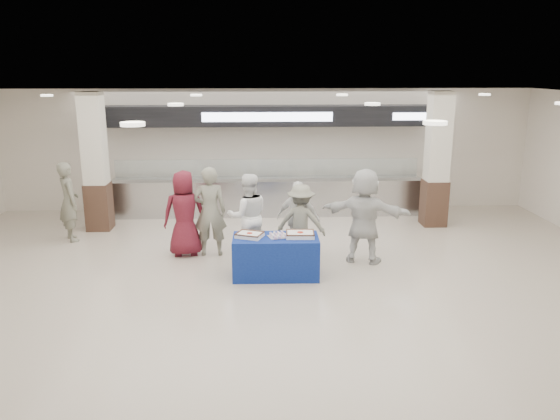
{
  "coord_description": "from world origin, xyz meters",
  "views": [
    {
      "loc": [
        -0.3,
        -8.43,
        3.7
      ],
      "look_at": [
        0.15,
        1.6,
        1.09
      ],
      "focal_mm": 35.0,
      "sensor_mm": 36.0,
      "label": 1
    }
  ],
  "objects_px": {
    "soldier_b": "(301,222)",
    "soldier_a": "(210,211)",
    "sheet_cake_left": "(250,235)",
    "soldier_bg": "(69,202)",
    "civilian_maroon": "(185,213)",
    "display_table": "(276,257)",
    "sheet_cake_right": "(300,234)",
    "cupcake_tray": "(279,235)",
    "chef_short": "(298,219)",
    "civilian_white": "(364,216)",
    "chef_tall": "(248,216)"
  },
  "relations": [
    {
      "from": "soldier_b",
      "to": "soldier_a",
      "type": "bearing_deg",
      "value": 6.16
    },
    {
      "from": "soldier_b",
      "to": "civilian_white",
      "type": "height_order",
      "value": "civilian_white"
    },
    {
      "from": "sheet_cake_right",
      "to": "soldier_bg",
      "type": "xyz_separation_m",
      "value": [
        -4.88,
        2.4,
        0.07
      ]
    },
    {
      "from": "sheet_cake_right",
      "to": "chef_short",
      "type": "distance_m",
      "value": 1.18
    },
    {
      "from": "cupcake_tray",
      "to": "soldier_bg",
      "type": "height_order",
      "value": "soldier_bg"
    },
    {
      "from": "sheet_cake_right",
      "to": "soldier_bg",
      "type": "distance_m",
      "value": 5.44
    },
    {
      "from": "display_table",
      "to": "sheet_cake_left",
      "type": "relative_size",
      "value": 2.81
    },
    {
      "from": "chef_short",
      "to": "soldier_bg",
      "type": "distance_m",
      "value": 5.09
    },
    {
      "from": "sheet_cake_right",
      "to": "cupcake_tray",
      "type": "height_order",
      "value": "sheet_cake_right"
    },
    {
      "from": "display_table",
      "to": "soldier_bg",
      "type": "distance_m",
      "value": 5.07
    },
    {
      "from": "soldier_bg",
      "to": "soldier_b",
      "type": "bearing_deg",
      "value": -136.82
    },
    {
      "from": "sheet_cake_left",
      "to": "chef_tall",
      "type": "xyz_separation_m",
      "value": [
        -0.04,
        1.06,
        0.06
      ]
    },
    {
      "from": "display_table",
      "to": "soldier_a",
      "type": "distance_m",
      "value": 1.87
    },
    {
      "from": "soldier_b",
      "to": "soldier_bg",
      "type": "bearing_deg",
      "value": -1.31
    },
    {
      "from": "chef_tall",
      "to": "soldier_b",
      "type": "distance_m",
      "value": 1.06
    },
    {
      "from": "soldier_a",
      "to": "soldier_bg",
      "type": "distance_m",
      "value": 3.36
    },
    {
      "from": "sheet_cake_left",
      "to": "cupcake_tray",
      "type": "bearing_deg",
      "value": -1.96
    },
    {
      "from": "civilian_maroon",
      "to": "soldier_a",
      "type": "distance_m",
      "value": 0.51
    },
    {
      "from": "soldier_a",
      "to": "civilian_white",
      "type": "height_order",
      "value": "civilian_white"
    },
    {
      "from": "soldier_b",
      "to": "civilian_white",
      "type": "distance_m",
      "value": 1.26
    },
    {
      "from": "sheet_cake_left",
      "to": "cupcake_tray",
      "type": "distance_m",
      "value": 0.52
    },
    {
      "from": "civilian_maroon",
      "to": "chef_tall",
      "type": "relative_size",
      "value": 1.02
    },
    {
      "from": "sheet_cake_right",
      "to": "chef_tall",
      "type": "distance_m",
      "value": 1.44
    },
    {
      "from": "sheet_cake_left",
      "to": "soldier_b",
      "type": "bearing_deg",
      "value": 44.07
    },
    {
      "from": "chef_short",
      "to": "display_table",
      "type": "bearing_deg",
      "value": 89.64
    },
    {
      "from": "sheet_cake_left",
      "to": "soldier_bg",
      "type": "xyz_separation_m",
      "value": [
        -3.97,
        2.38,
        0.08
      ]
    },
    {
      "from": "display_table",
      "to": "sheet_cake_left",
      "type": "xyz_separation_m",
      "value": [
        -0.47,
        0.01,
        0.42
      ]
    },
    {
      "from": "sheet_cake_right",
      "to": "civilian_white",
      "type": "relative_size",
      "value": 0.28
    },
    {
      "from": "chef_short",
      "to": "civilian_white",
      "type": "height_order",
      "value": "civilian_white"
    },
    {
      "from": "chef_tall",
      "to": "soldier_b",
      "type": "height_order",
      "value": "chef_tall"
    },
    {
      "from": "soldier_a",
      "to": "soldier_b",
      "type": "bearing_deg",
      "value": 168.99
    },
    {
      "from": "soldier_b",
      "to": "soldier_bg",
      "type": "relative_size",
      "value": 0.86
    },
    {
      "from": "civilian_maroon",
      "to": "civilian_white",
      "type": "distance_m",
      "value": 3.58
    },
    {
      "from": "sheet_cake_right",
      "to": "soldier_a",
      "type": "height_order",
      "value": "soldier_a"
    },
    {
      "from": "cupcake_tray",
      "to": "soldier_bg",
      "type": "relative_size",
      "value": 0.24
    },
    {
      "from": "cupcake_tray",
      "to": "chef_tall",
      "type": "height_order",
      "value": "chef_tall"
    },
    {
      "from": "display_table",
      "to": "civilian_white",
      "type": "height_order",
      "value": "civilian_white"
    },
    {
      "from": "sheet_cake_right",
      "to": "display_table",
      "type": "bearing_deg",
      "value": 179.07
    },
    {
      "from": "civilian_maroon",
      "to": "civilian_white",
      "type": "height_order",
      "value": "civilian_white"
    },
    {
      "from": "soldier_a",
      "to": "soldier_bg",
      "type": "relative_size",
      "value": 1.04
    },
    {
      "from": "civilian_white",
      "to": "chef_short",
      "type": "bearing_deg",
      "value": -0.37
    },
    {
      "from": "display_table",
      "to": "soldier_b",
      "type": "bearing_deg",
      "value": 62.45
    },
    {
      "from": "sheet_cake_right",
      "to": "civilian_maroon",
      "type": "xyz_separation_m",
      "value": [
        -2.23,
        1.27,
        0.07
      ]
    },
    {
      "from": "civilian_maroon",
      "to": "soldier_b",
      "type": "height_order",
      "value": "civilian_maroon"
    },
    {
      "from": "chef_short",
      "to": "civilian_maroon",
      "type": "bearing_deg",
      "value": 20.31
    },
    {
      "from": "civilian_maroon",
      "to": "sheet_cake_left",
      "type": "bearing_deg",
      "value": 129.54
    },
    {
      "from": "display_table",
      "to": "cupcake_tray",
      "type": "xyz_separation_m",
      "value": [
        0.05,
        -0.01,
        0.4
      ]
    },
    {
      "from": "civilian_maroon",
      "to": "chef_short",
      "type": "height_order",
      "value": "civilian_maroon"
    },
    {
      "from": "civilian_maroon",
      "to": "soldier_a",
      "type": "relative_size",
      "value": 0.96
    },
    {
      "from": "cupcake_tray",
      "to": "civilian_maroon",
      "type": "distance_m",
      "value": 2.24
    }
  ]
}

